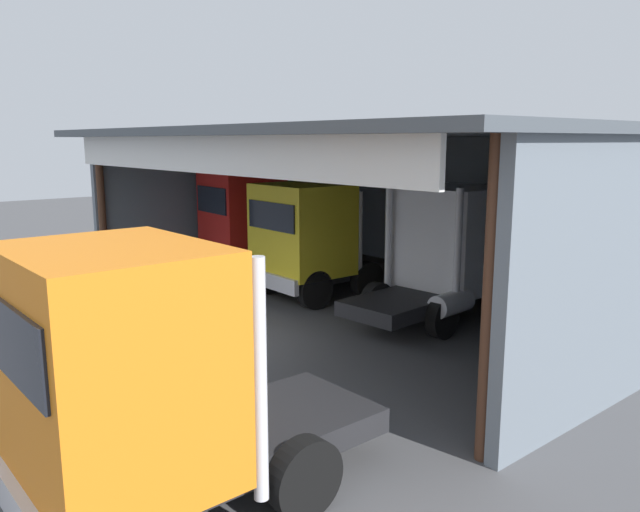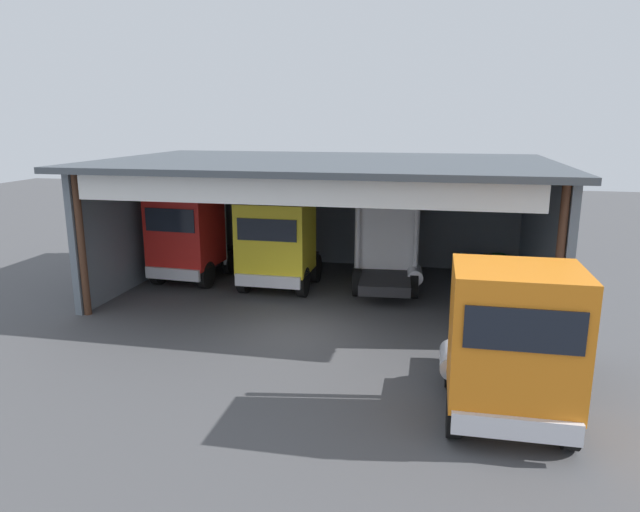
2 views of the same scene
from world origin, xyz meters
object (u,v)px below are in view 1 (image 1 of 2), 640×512
truck_orange_yard_outside (142,384)px  truck_red_center_right_bay (248,221)px  truck_white_center_bay (448,250)px  tool_cart (597,314)px  truck_yellow_center_left_bay (308,238)px

truck_orange_yard_outside → truck_red_center_right_bay: bearing=-38.9°
truck_white_center_bay → tool_cart: size_ratio=5.16×
truck_white_center_bay → truck_orange_yard_outside: truck_white_center_bay is taller
truck_orange_yard_outside → tool_cart: 11.77m
truck_white_center_bay → tool_cart: (3.31, 1.63, -1.33)m
truck_orange_yard_outside → tool_cart: truck_orange_yard_outside is taller
truck_red_center_right_bay → truck_white_center_bay: bearing=-167.9°
truck_red_center_right_bay → truck_yellow_center_left_bay: bearing=178.0°
truck_yellow_center_left_bay → tool_cart: size_ratio=4.25×
truck_red_center_right_bay → tool_cart: size_ratio=4.64×
truck_red_center_right_bay → truck_orange_yard_outside: bearing=145.2°
truck_red_center_right_bay → truck_yellow_center_left_bay: (3.76, -0.37, -0.10)m
truck_red_center_right_bay → tool_cart: (11.06, 2.78, -1.40)m
truck_red_center_right_bay → truck_yellow_center_left_bay: truck_red_center_right_bay is taller
truck_red_center_right_bay → truck_orange_yard_outside: size_ratio=0.97×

